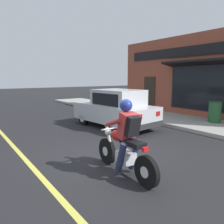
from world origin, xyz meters
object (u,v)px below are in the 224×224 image
Objects in this scene: fire_hydrant at (141,106)px; car_hatchback at (115,109)px; motorcycle_with_rider at (125,144)px; trash_bin at (215,111)px.

car_hatchback is at bearing -154.80° from fire_hydrant.
car_hatchback is at bearing 55.77° from motorcycle_with_rider.
fire_hydrant is (5.15, 4.96, -0.11)m from motorcycle_with_rider.
fire_hydrant is (-1.04, 3.50, -0.06)m from trash_bin.
trash_bin is at bearing -73.42° from fire_hydrant.
car_hatchback is 4.30m from trash_bin.
fire_hydrant is at bearing 25.20° from car_hatchback.
motorcycle_with_rider is 4.52m from car_hatchback.
motorcycle_with_rider is at bearing -166.72° from trash_bin.
motorcycle_with_rider is 2.30× the size of fire_hydrant.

